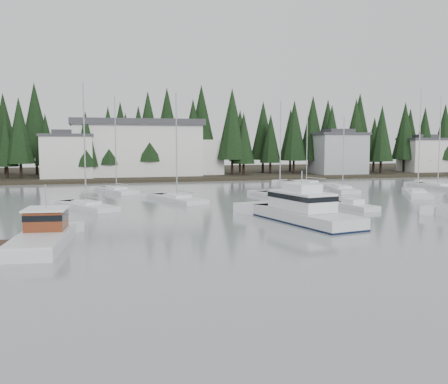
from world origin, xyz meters
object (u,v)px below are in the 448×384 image
object	(u,v)px
harbor_inn	(148,148)
sailboat_7	(280,198)
sailboat_5	(86,208)
sailboat_6	(177,200)
house_east_a	(338,152)
sailboat_0	(342,191)
house_east_b	(423,154)
lobster_boat_brown	(41,238)
house_west	(67,155)
sailboat_11	(306,185)
cabin_cruiser_center	(304,213)
sailboat_3	(418,195)
sailboat_10	(117,192)
sailboat_9	(438,188)
runabout_1	(353,207)

from	to	relation	value
harbor_inn	sailboat_7	world-z (taller)	sailboat_7
sailboat_5	sailboat_6	bearing A→B (deg)	-96.01
harbor_inn	house_east_a	bearing A→B (deg)	-6.36
sailboat_0	sailboat_5	size ratio (longest dim) A/B	0.82
sailboat_5	sailboat_0	bearing A→B (deg)	-102.10
house_east_a	sailboat_6	world-z (taller)	sailboat_6
house_east_b	lobster_boat_brown	size ratio (longest dim) A/B	1.02
harbor_inn	house_west	bearing A→B (deg)	-167.48
house_east_a	sailboat_6	bearing A→B (deg)	-137.38
sailboat_11	house_east_a	bearing A→B (deg)	-60.39
house_east_b	harbor_inn	distance (m)	61.02
cabin_cruiser_center	sailboat_6	distance (m)	20.26
sailboat_7	sailboat_11	size ratio (longest dim) A/B	1.05
sailboat_3	sailboat_11	distance (m)	20.39
sailboat_3	sailboat_10	distance (m)	40.34
harbor_inn	sailboat_6	xyz separation A→B (m)	(-1.02, -41.12, -5.71)
sailboat_9	house_west	bearing A→B (deg)	61.71
sailboat_7	runabout_1	bearing A→B (deg)	-165.56
house_east_a	harbor_inn	bearing A→B (deg)	173.64
house_east_a	sailboat_6	size ratio (longest dim) A/B	0.81
sailboat_3	house_east_a	bearing A→B (deg)	16.35
sailboat_9	sailboat_10	world-z (taller)	sailboat_9
harbor_inn	sailboat_7	bearing A→B (deg)	-74.63
sailboat_7	sailboat_10	world-z (taller)	sailboat_10
house_east_a	sailboat_3	xyz separation A→B (m)	(-8.71, -38.71, -4.82)
cabin_cruiser_center	sailboat_7	xyz separation A→B (m)	(4.63, 17.73, -0.71)
sailboat_5	sailboat_6	distance (m)	11.16
sailboat_6	sailboat_10	size ratio (longest dim) A/B	0.95
runabout_1	house_east_a	bearing A→B (deg)	-36.67
sailboat_10	runabout_1	distance (m)	33.26
sailboat_9	sailboat_6	bearing A→B (deg)	100.43
house_west	sailboat_10	world-z (taller)	sailboat_10
sailboat_7	runabout_1	distance (m)	11.37
sailboat_5	sailboat_7	size ratio (longest dim) A/B	1.09
harbor_inn	sailboat_5	bearing A→B (deg)	-103.94
sailboat_3	house_west	bearing A→B (deg)	77.78
lobster_boat_brown	house_west	bearing A→B (deg)	7.06
lobster_boat_brown	cabin_cruiser_center	world-z (taller)	cabin_cruiser_center
cabin_cruiser_center	runabout_1	size ratio (longest dim) A/B	1.99
house_east_b	sailboat_5	distance (m)	84.25
house_west	harbor_inn	distance (m)	15.45
harbor_inn	lobster_boat_brown	size ratio (longest dim) A/B	3.14
sailboat_0	runabout_1	bearing A→B (deg)	169.19
sailboat_3	sailboat_10	xyz separation A→B (m)	(-37.66, 14.45, -0.01)
sailboat_0	sailboat_7	bearing A→B (deg)	134.57
house_east_b	cabin_cruiser_center	distance (m)	78.92
sailboat_3	sailboat_10	bearing A→B (deg)	98.03
house_west	house_east_a	distance (m)	54.01
runabout_1	cabin_cruiser_center	bearing A→B (deg)	118.52
sailboat_3	sailboat_6	xyz separation A→B (m)	(-31.26, 1.93, -0.02)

